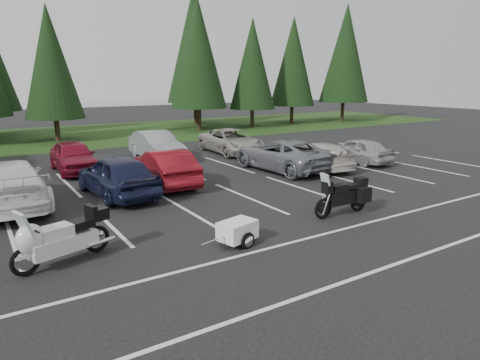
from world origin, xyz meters
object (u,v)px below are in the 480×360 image
(car_near_5, at_px, (166,167))
(touring_motorcycle, at_px, (62,233))
(car_far_3, at_px, (157,146))
(car_near_6, at_px, (282,154))
(adventure_motorcycle, at_px, (342,193))
(car_near_3, at_px, (8,184))
(car_far_2, at_px, (74,156))
(cargo_trailer, at_px, (237,233))
(car_near_4, at_px, (117,175))
(car_near_7, at_px, (317,156))
(car_far_4, at_px, (231,141))
(car_near_8, at_px, (358,150))

(car_near_5, relative_size, touring_motorcycle, 1.65)
(touring_motorcycle, bearing_deg, car_far_3, 41.36)
(car_near_5, bearing_deg, car_near_6, -177.35)
(touring_motorcycle, distance_m, adventure_motorcycle, 8.65)
(touring_motorcycle, height_order, adventure_motorcycle, touring_motorcycle)
(car_near_3, xyz_separation_m, car_far_2, (3.24, 5.03, -0.08))
(car_near_5, height_order, car_far_2, car_near_5)
(car_near_3, height_order, adventure_motorcycle, car_near_3)
(cargo_trailer, bearing_deg, car_near_3, 109.37)
(car_near_4, xyz_separation_m, cargo_trailer, (1.23, -6.81, -0.47))
(car_near_4, xyz_separation_m, car_near_7, (10.13, -0.25, -0.15))
(car_near_6, bearing_deg, car_near_4, -0.17)
(car_near_4, bearing_deg, car_far_4, -150.35)
(car_near_7, distance_m, car_far_2, 12.08)
(car_far_2, bearing_deg, car_near_6, -29.49)
(car_near_8, xyz_separation_m, touring_motorcycle, (-16.16, -5.27, 0.10))
(car_near_3, relative_size, adventure_motorcycle, 2.28)
(car_near_5, distance_m, car_near_6, 6.14)
(car_near_3, distance_m, touring_motorcycle, 6.13)
(car_near_7, relative_size, car_near_8, 1.14)
(car_near_4, relative_size, car_near_7, 1.04)
(car_near_6, xyz_separation_m, car_far_3, (-4.24, 6.00, 0.01))
(car_near_7, distance_m, touring_motorcycle, 14.20)
(car_near_3, height_order, car_near_6, car_near_3)
(car_near_4, height_order, car_far_4, car_near_4)
(car_far_3, relative_size, car_far_4, 0.92)
(car_far_2, height_order, car_far_4, car_far_2)
(touring_motorcycle, bearing_deg, car_near_8, 0.59)
(car_near_6, distance_m, car_far_4, 5.68)
(car_near_3, height_order, touring_motorcycle, car_near_3)
(car_near_3, xyz_separation_m, cargo_trailer, (4.92, -7.37, -0.50))
(car_far_2, xyz_separation_m, adventure_motorcycle, (6.01, -12.05, 0.01))
(car_near_6, height_order, cargo_trailer, car_near_6)
(car_near_8, bearing_deg, car_near_3, -3.28)
(car_near_7, xyz_separation_m, cargo_trailer, (-8.91, -6.56, -0.32))
(car_far_2, bearing_deg, car_near_7, -28.27)
(car_near_6, xyz_separation_m, touring_motorcycle, (-11.48, -5.98, 0.00))
(car_far_2, relative_size, car_far_3, 0.93)
(adventure_motorcycle, bearing_deg, car_near_5, 115.83)
(touring_motorcycle, bearing_deg, car_near_6, 10.01)
(car_near_3, xyz_separation_m, touring_motorcycle, (0.65, -6.10, -0.05))
(car_far_3, relative_size, adventure_motorcycle, 1.90)
(car_far_2, height_order, touring_motorcycle, touring_motorcycle)
(car_near_5, xyz_separation_m, cargo_trailer, (-1.08, -7.49, -0.43))
(car_near_3, height_order, cargo_trailer, car_near_3)
(car_far_2, distance_m, adventure_motorcycle, 13.46)
(car_near_4, bearing_deg, car_near_3, -13.38)
(car_near_3, relative_size, car_near_4, 1.21)
(car_far_2, distance_m, car_far_3, 4.72)
(car_near_6, xyz_separation_m, car_far_2, (-8.88, 5.15, -0.02))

